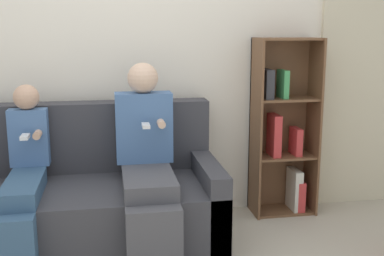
% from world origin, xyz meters
% --- Properties ---
extents(back_wall, '(10.00, 0.06, 2.55)m').
position_xyz_m(back_wall, '(0.00, 1.05, 1.27)').
color(back_wall, silver).
rests_on(back_wall, ground_plane).
extents(curtain_panel, '(0.90, 0.04, 2.13)m').
position_xyz_m(curtain_panel, '(2.14, 1.00, 1.06)').
color(curtain_panel, beige).
rests_on(curtain_panel, ground_plane).
extents(couch, '(1.90, 0.92, 0.94)m').
position_xyz_m(couch, '(-0.23, 0.57, 0.31)').
color(couch, '#38383D').
rests_on(couch, ground_plane).
extents(adult_seated, '(0.40, 0.84, 1.24)m').
position_xyz_m(adult_seated, '(0.22, 0.44, 0.64)').
color(adult_seated, '#47474C').
rests_on(adult_seated, ground_plane).
extents(child_seated, '(0.26, 0.84, 1.10)m').
position_xyz_m(child_seated, '(-0.56, 0.40, 0.55)').
color(child_seated, '#335170').
rests_on(child_seated, ground_plane).
extents(bookshelf, '(0.50, 0.29, 1.40)m').
position_xyz_m(bookshelf, '(1.36, 0.89, 0.64)').
color(bookshelf, brown).
rests_on(bookshelf, ground_plane).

